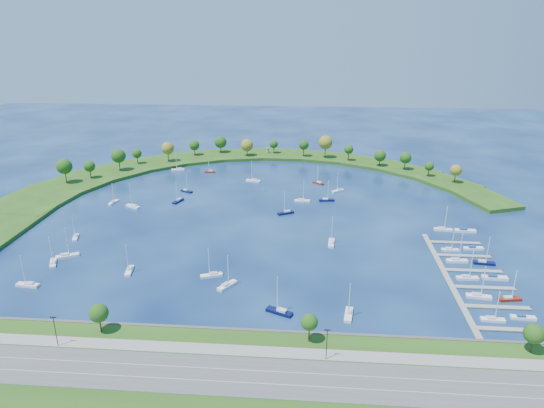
# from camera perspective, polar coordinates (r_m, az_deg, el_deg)

# --- Properties ---
(ground) EXTENTS (700.00, 700.00, 0.00)m
(ground) POSITION_cam_1_polar(r_m,az_deg,el_deg) (249.62, -1.23, -1.23)
(ground) COLOR #07153E
(ground) RESTS_ON ground
(south_shoreline) EXTENTS (420.00, 43.10, 11.60)m
(south_shoreline) POSITION_cam_1_polar(r_m,az_deg,el_deg) (143.23, -6.35, -19.27)
(south_shoreline) COLOR #244813
(south_shoreline) RESTS_ON ground
(breakwater) EXTENTS (286.74, 247.64, 2.00)m
(breakwater) POSITION_cam_1_polar(r_m,az_deg,el_deg) (302.17, -9.10, 2.62)
(breakwater) COLOR #244813
(breakwater) RESTS_ON ground
(breakwater_trees) EXTENTS (241.64, 89.03, 16.06)m
(breakwater_trees) POSITION_cam_1_polar(r_m,az_deg,el_deg) (331.24, -3.64, 6.17)
(breakwater_trees) COLOR #382314
(breakwater_trees) RESTS_ON breakwater
(harbor_tower) EXTENTS (2.60, 2.60, 3.93)m
(harbor_tower) POSITION_cam_1_polar(r_m,az_deg,el_deg) (361.14, -0.53, 6.32)
(harbor_tower) COLOR gray
(harbor_tower) RESTS_ON breakwater
(dock_system) EXTENTS (24.28, 82.00, 1.60)m
(dock_system) POSITION_cam_1_polar(r_m,az_deg,el_deg) (202.70, 21.92, -8.12)
(dock_system) COLOR gray
(dock_system) RESTS_ON ground
(moored_boat_0) EXTENTS (3.56, 8.51, 12.13)m
(moored_boat_0) POSITION_cam_1_polar(r_m,az_deg,el_deg) (201.21, -16.45, -7.45)
(moored_boat_0) COLOR white
(moored_boat_0) RESTS_ON ground
(moored_boat_1) EXTENTS (3.19, 9.05, 13.05)m
(moored_boat_1) POSITION_cam_1_polar(r_m,az_deg,el_deg) (217.73, 7.00, -4.50)
(moored_boat_1) COLOR white
(moored_boat_1) RESTS_ON ground
(moored_boat_2) EXTENTS (9.40, 4.31, 13.34)m
(moored_boat_2) POSITION_cam_1_polar(r_m,az_deg,el_deg) (301.33, -2.22, 2.81)
(moored_boat_2) COLOR white
(moored_boat_2) RESTS_ON ground
(moored_boat_3) EXTENTS (7.70, 6.62, 11.73)m
(moored_boat_3) POSITION_cam_1_polar(r_m,az_deg,el_deg) (285.91, 7.79, 1.64)
(moored_boat_3) COLOR white
(moored_boat_3) RESTS_ON ground
(moored_boat_4) EXTENTS (3.73, 8.97, 12.79)m
(moored_boat_4) POSITION_cam_1_polar(r_m,az_deg,el_deg) (168.60, 9.01, -12.62)
(moored_boat_4) COLOR white
(moored_boat_4) RESTS_ON ground
(moored_boat_5) EXTENTS (8.64, 2.69, 12.59)m
(moored_boat_5) POSITION_cam_1_polar(r_m,az_deg,el_deg) (267.35, 3.56, 0.45)
(moored_boat_5) COLOR white
(moored_boat_5) RESTS_ON ground
(moored_boat_6) EXTENTS (5.53, 8.47, 12.13)m
(moored_boat_6) POSITION_cam_1_polar(r_m,az_deg,el_deg) (218.04, -24.37, -6.27)
(moored_boat_6) COLOR white
(moored_boat_6) RESTS_ON ground
(moored_boat_7) EXTENTS (9.60, 6.17, 13.73)m
(moored_boat_7) POSITION_cam_1_polar(r_m,az_deg,el_deg) (167.95, 0.89, -12.47)
(moored_boat_7) COLOR #090E3A
(moored_boat_7) RESTS_ON ground
(moored_boat_8) EXTENTS (8.80, 5.25, 12.50)m
(moored_boat_8) POSITION_cam_1_polar(r_m,az_deg,el_deg) (191.26, -7.11, -8.23)
(moored_boat_8) COLOR white
(moored_boat_8) RESTS_ON ground
(moored_boat_9) EXTENTS (8.73, 6.21, 12.67)m
(moored_boat_9) POSITION_cam_1_polar(r_m,az_deg,el_deg) (250.02, 1.64, -0.97)
(moored_boat_9) COLOR #090E3A
(moored_boat_9) RESTS_ON ground
(moored_boat_10) EXTENTS (3.79, 7.94, 11.26)m
(moored_boat_10) POSITION_cam_1_polar(r_m,az_deg,el_deg) (278.61, -18.16, 0.26)
(moored_boat_10) COLOR white
(moored_boat_10) RESTS_ON ground
(moored_boat_11) EXTENTS (6.84, 1.94, 10.04)m
(moored_boat_11) POSITION_cam_1_polar(r_m,az_deg,el_deg) (323.09, -7.32, 3.86)
(moored_boat_11) COLOR maroon
(moored_boat_11) RESTS_ON ground
(moored_boat_12) EXTENTS (4.13, 7.67, 10.86)m
(moored_boat_12) POSITION_cam_1_polar(r_m,az_deg,el_deg) (239.37, -22.12, -3.58)
(moored_boat_12) COLOR white
(moored_boat_12) RESTS_ON ground
(moored_boat_13) EXTENTS (7.77, 5.54, 11.27)m
(moored_boat_13) POSITION_cam_1_polar(r_m,az_deg,el_deg) (286.88, -10.02, 1.57)
(moored_boat_13) COLOR #090E3A
(moored_boat_13) RESTS_ON ground
(moored_boat_14) EXTENTS (9.36, 6.58, 13.55)m
(moored_boat_14) POSITION_cam_1_polar(r_m,az_deg,el_deg) (221.94, -22.96, -5.57)
(moored_boat_14) COLOR white
(moored_boat_14) RESTS_ON ground
(moored_boat_15) EXTENTS (8.90, 4.03, 12.63)m
(moored_boat_15) POSITION_cam_1_polar(r_m,az_deg,el_deg) (330.55, -11.00, 4.04)
(moored_boat_15) COLOR white
(moored_boat_15) RESTS_ON ground
(moored_boat_16) EXTENTS (8.63, 3.43, 12.35)m
(moored_boat_16) POSITION_cam_1_polar(r_m,az_deg,el_deg) (269.64, 6.43, 0.53)
(moored_boat_16) COLOR #090E3A
(moored_boat_16) RESTS_ON ground
(moored_boat_17) EXTENTS (8.83, 6.25, 12.80)m
(moored_boat_17) POSITION_cam_1_polar(r_m,az_deg,el_deg) (268.99, -16.04, -0.21)
(moored_boat_17) COLOR white
(moored_boat_17) RESTS_ON ground
(moored_boat_18) EXTENTS (5.02, 8.51, 12.09)m
(moored_boat_18) POSITION_cam_1_polar(r_m,az_deg,el_deg) (271.57, -10.98, 0.42)
(moored_boat_18) COLOR #090E3A
(moored_boat_18) RESTS_ON ground
(moored_boat_19) EXTENTS (8.85, 3.26, 12.72)m
(moored_boat_19) POSITION_cam_1_polar(r_m,az_deg,el_deg) (204.87, -26.80, -8.41)
(moored_boat_19) COLOR white
(moored_boat_19) RESTS_ON ground
(moored_boat_20) EXTENTS (7.30, 6.34, 11.16)m
(moored_boat_20) POSITION_cam_1_polar(r_m,az_deg,el_deg) (298.47, 5.48, 2.54)
(moored_boat_20) COLOR maroon
(moored_boat_20) RESTS_ON ground
(moored_boat_21) EXTENTS (6.99, 8.67, 12.95)m
(moored_boat_21) POSITION_cam_1_polar(r_m,az_deg,el_deg) (183.72, -5.29, -9.44)
(moored_boat_21) COLOR white
(moored_boat_21) RESTS_ON ground
(docked_boat_0) EXTENTS (7.84, 2.55, 11.38)m
(docked_boat_0) POSITION_cam_1_polar(r_m,az_deg,el_deg) (179.69, 24.54, -12.17)
(docked_boat_0) COLOR white
(docked_boat_0) RESTS_ON ground
(docked_boat_1) EXTENTS (8.07, 2.56, 1.63)m
(docked_boat_1) POSITION_cam_1_polar(r_m,az_deg,el_deg) (185.23, 27.42, -11.76)
(docked_boat_1) COLOR white
(docked_boat_1) RESTS_ON ground
(docked_boat_2) EXTENTS (8.86, 3.44, 12.70)m
(docked_boat_2) POSITION_cam_1_polar(r_m,az_deg,el_deg) (191.28, 23.14, -9.88)
(docked_boat_2) COLOR white
(docked_boat_2) RESTS_ON ground
(docked_boat_3) EXTENTS (8.27, 3.46, 11.79)m
(docked_boat_3) POSITION_cam_1_polar(r_m,az_deg,el_deg) (194.29, 26.19, -9.90)
(docked_boat_3) COLOR maroon
(docked_boat_3) RESTS_ON ground
(docked_boat_4) EXTENTS (8.44, 2.81, 12.23)m
(docked_boat_4) POSITION_cam_1_polar(r_m,az_deg,el_deg) (202.43, 22.00, -7.99)
(docked_boat_4) COLOR white
(docked_boat_4) RESTS_ON ground
(docked_boat_5) EXTENTS (9.59, 3.09, 1.93)m
(docked_boat_5) POSITION_cam_1_polar(r_m,az_deg,el_deg) (206.74, 24.71, -7.86)
(docked_boat_5) COLOR white
(docked_boat_5) RESTS_ON ground
(docked_boat_6) EXTENTS (8.69, 2.80, 12.62)m
(docked_boat_6) POSITION_cam_1_polar(r_m,az_deg,el_deg) (214.66, 20.93, -6.18)
(docked_boat_6) COLOR white
(docked_boat_6) RESTS_ON ground
(docked_boat_7) EXTENTS (8.65, 3.27, 12.40)m
(docked_boat_7) POSITION_cam_1_polar(r_m,az_deg,el_deg) (217.05, 23.67, -6.28)
(docked_boat_7) COLOR #090E3A
(docked_boat_7) RESTS_ON ground
(docked_boat_8) EXTENTS (7.34, 2.19, 10.74)m
(docked_boat_8) POSITION_cam_1_polar(r_m,az_deg,el_deg) (223.86, 20.22, -4.98)
(docked_boat_8) COLOR white
(docked_boat_8) RESTS_ON ground
(docked_boat_9) EXTENTS (8.51, 3.15, 1.70)m
(docked_boat_9) POSITION_cam_1_polar(r_m,az_deg,el_deg) (228.81, 22.61, -4.83)
(docked_boat_9) COLOR white
(docked_boat_9) RESTS_ON ground
(docked_boat_10) EXTENTS (8.58, 3.01, 12.38)m
(docked_boat_10) POSITION_cam_1_polar(r_m,az_deg,el_deg) (243.89, 19.47, -2.77)
(docked_boat_10) COLOR white
(docked_boat_10) RESTS_ON ground
(docked_boat_11) EXTENTS (9.81, 3.02, 1.99)m
(docked_boat_11) POSITION_cam_1_polar(r_m,az_deg,el_deg) (246.05, 21.74, -2.91)
(docked_boat_11) COLOR white
(docked_boat_11) RESTS_ON ground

